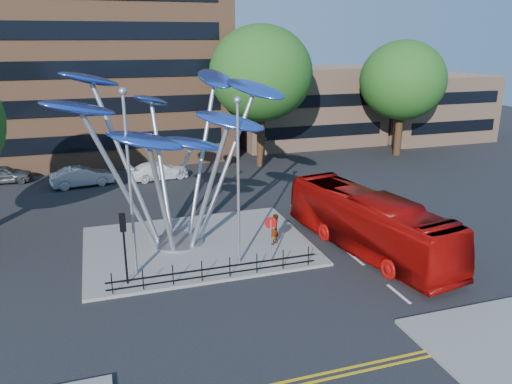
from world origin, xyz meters
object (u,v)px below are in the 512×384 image
object	(u,v)px
street_lamp_right	(238,168)
parked_car_mid	(82,177)
leaf_sculpture	(170,121)
parked_car_right	(159,171)
traffic_light_island	(124,234)
tree_far	(403,81)
street_lamp_left	(129,168)
no_entry_sign_island	(271,232)
parked_car_left	(3,174)
pedestrian	(274,229)
tree_right	(261,74)
red_bus	(369,223)

from	to	relation	value
street_lamp_right	parked_car_mid	size ratio (longest dim) A/B	1.80
leaf_sculpture	parked_car_right	world-z (taller)	leaf_sculpture
street_lamp_right	traffic_light_island	size ratio (longest dim) A/B	2.42
tree_far	street_lamp_left	bearing A→B (deg)	-145.08
no_entry_sign_island	parked_car_left	world-z (taller)	no_entry_sign_island
tree_far	pedestrian	bearing A→B (deg)	-137.69
tree_right	street_lamp_right	size ratio (longest dim) A/B	1.46
no_entry_sign_island	red_bus	xyz separation A→B (m)	(5.55, 0.13, -0.22)
red_bus	parked_car_right	xyz separation A→B (m)	(-8.77, 17.78, -0.90)
no_entry_sign_island	parked_car_right	bearing A→B (deg)	100.17
traffic_light_island	parked_car_left	xyz separation A→B (m)	(-7.99, 20.46, -1.90)
street_lamp_left	pedestrian	distance (m)	8.75
tree_far	traffic_light_island	xyz separation A→B (m)	(-27.00, -19.50, -4.49)
parked_car_mid	parked_car_right	distance (m)	5.89
tree_right	street_lamp_right	xyz separation A→B (m)	(-7.50, -19.00, -2.94)
tree_right	parked_car_mid	size ratio (longest dim) A/B	2.62
tree_far	leaf_sculpture	distance (m)	28.53
tree_right	pedestrian	distance (m)	19.32
parked_car_mid	parked_car_left	bearing A→B (deg)	55.08
traffic_light_island	parked_car_right	size ratio (longest dim) A/B	0.71
street_lamp_left	no_entry_sign_island	xyz separation A→B (m)	(6.50, -0.98, -3.54)
tree_right	leaf_sculpture	distance (m)	18.37
street_lamp_right	red_bus	xyz separation A→B (m)	(7.05, -0.36, -3.50)
parked_car_left	parked_car_right	distance (m)	12.04
tree_right	red_bus	size ratio (longest dim) A/B	1.06
leaf_sculpture	parked_car_mid	xyz separation A→B (m)	(-5.03, 13.52, -6.11)
pedestrian	parked_car_mid	bearing A→B (deg)	-93.23
pedestrian	tree_far	bearing A→B (deg)	-174.03
no_entry_sign_island	parked_car_mid	size ratio (longest dim) A/B	0.53
no_entry_sign_island	parked_car_left	xyz separation A→B (m)	(-14.99, 20.44, -1.10)
street_lamp_left	parked_car_left	size ratio (longest dim) A/B	2.11
traffic_light_island	parked_car_mid	distance (m)	17.92
tree_right	parked_car_right	bearing A→B (deg)	-170.31
street_lamp_right	street_lamp_left	bearing A→B (deg)	174.29
leaf_sculpture	red_bus	xyz separation A→B (m)	(9.62, -4.04, -5.27)
tree_far	street_lamp_right	size ratio (longest dim) A/B	1.30
tree_right	pedestrian	world-z (taller)	tree_right
leaf_sculpture	street_lamp_left	world-z (taller)	leaf_sculpture
street_lamp_left	parked_car_right	world-z (taller)	street_lamp_left
street_lamp_left	red_bus	distance (m)	12.65
pedestrian	parked_car_right	size ratio (longest dim) A/B	0.36
red_bus	parked_car_mid	xyz separation A→B (m)	(-14.65, 17.55, -0.84)
street_lamp_right	traffic_light_island	distance (m)	6.05
pedestrian	leaf_sculpture	bearing A→B (deg)	-57.62
parked_car_left	tree_right	bearing A→B (deg)	-91.44
parked_car_mid	traffic_light_island	bearing A→B (deg)	177.00
red_bus	parked_car_left	world-z (taller)	red_bus
parked_car_right	tree_far	bearing A→B (deg)	-93.90
parked_car_right	red_bus	bearing A→B (deg)	-161.53
traffic_light_island	pedestrian	xyz separation A→B (m)	(8.00, 2.21, -1.59)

